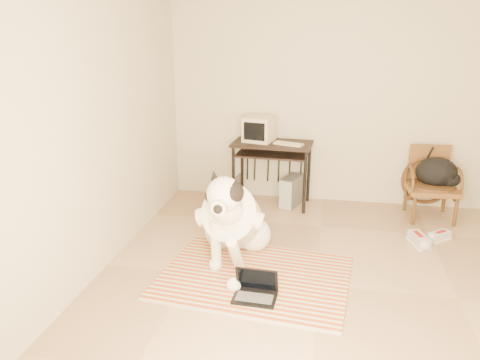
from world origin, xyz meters
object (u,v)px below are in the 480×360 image
(dog, at_px, (233,220))
(pc_tower, at_px, (292,191))
(laptop, at_px, (256,290))
(computer_desk, at_px, (272,152))
(rattan_chair, at_px, (431,183))
(backpack, at_px, (438,173))
(crt_monitor, at_px, (259,129))

(dog, xyz_separation_m, pc_tower, (0.44, 1.56, -0.21))
(laptop, xyz_separation_m, computer_desk, (-0.15, 2.25, 0.62))
(dog, relative_size, rattan_chair, 1.69)
(rattan_chair, distance_m, backpack, 0.14)
(dog, relative_size, backpack, 2.80)
(dog, relative_size, pc_tower, 3.21)
(computer_desk, relative_size, crt_monitor, 2.45)
(computer_desk, bearing_deg, rattan_chair, -1.88)
(laptop, relative_size, pc_tower, 0.83)
(dog, bearing_deg, computer_desk, 83.30)
(computer_desk, distance_m, rattan_chair, 1.93)
(backpack, bearing_deg, laptop, -129.84)
(rattan_chair, bearing_deg, computer_desk, 178.12)
(crt_monitor, distance_m, rattan_chair, 2.16)
(pc_tower, bearing_deg, laptop, -92.84)
(laptop, distance_m, rattan_chair, 2.83)
(pc_tower, relative_size, rattan_chair, 0.53)
(laptop, height_order, rattan_chair, rattan_chair)
(crt_monitor, distance_m, backpack, 2.20)
(crt_monitor, xyz_separation_m, backpack, (2.15, -0.12, -0.42))
(dog, bearing_deg, backpack, 34.75)
(laptop, bearing_deg, crt_monitor, 98.00)
(dog, xyz_separation_m, crt_monitor, (0.00, 1.62, 0.56))
(pc_tower, height_order, backpack, backpack)
(crt_monitor, bearing_deg, computer_desk, -18.83)
(dog, bearing_deg, rattan_chair, 35.55)
(computer_desk, xyz_separation_m, rattan_chair, (1.91, -0.06, -0.28))
(crt_monitor, xyz_separation_m, pc_tower, (0.44, -0.05, -0.78))
(laptop, distance_m, computer_desk, 2.34)
(dog, bearing_deg, pc_tower, 74.24)
(crt_monitor, relative_size, backpack, 0.81)
(computer_desk, distance_m, backpack, 1.98)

